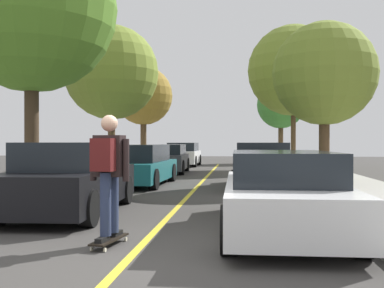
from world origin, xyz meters
name	(u,v)px	position (x,y,z in m)	size (l,w,h in m)	color
ground	(130,257)	(0.00, 0.00, 0.00)	(80.00, 80.00, 0.00)	#3D3A38
center_line	(175,210)	(0.00, 4.00, 0.00)	(0.12, 39.20, 0.01)	gold
parked_car_left_nearest	(71,178)	(-2.02, 3.35, 0.70)	(1.95, 4.36, 1.42)	black
parked_car_left_near	(138,165)	(-2.02, 9.37, 0.66)	(2.08, 4.52, 1.34)	#196066
parked_car_left_far	(167,158)	(-2.02, 15.40, 0.66)	(1.97, 4.12, 1.32)	#38383D
parked_car_left_farthest	(183,154)	(-2.02, 21.62, 0.69)	(1.90, 4.22, 1.38)	white
parked_car_right_nearest	(281,191)	(2.02, 1.90, 0.64)	(1.88, 4.71, 1.28)	white
parked_car_right_near	(261,165)	(2.02, 8.92, 0.70)	(1.81, 4.19, 1.41)	black
street_tree_left_nearest	(31,8)	(-4.11, 5.99, 4.97)	(4.48, 4.48, 7.09)	#3D2D1E
street_tree_left_near	(111,73)	(-4.11, 13.54, 4.39)	(4.03, 4.03, 6.28)	#4C3823
street_tree_left_far	(143,96)	(-4.11, 20.06, 4.04)	(3.32, 3.32, 5.58)	#4C3823
street_tree_right_nearest	(324,74)	(4.11, 9.80, 3.66)	(3.39, 3.39, 5.23)	#4C3823
street_tree_right_near	(293,71)	(4.11, 18.53, 5.12)	(4.69, 4.69, 7.33)	#4C3823
street_tree_right_far	(281,105)	(4.11, 25.87, 3.92)	(3.20, 3.20, 5.41)	#4C3823
fire_hydrant	(320,177)	(3.52, 7.11, 0.49)	(0.20, 0.20, 0.70)	#B2140F
skateboard	(109,240)	(-0.43, 0.58, 0.09)	(0.35, 0.86, 0.10)	black
skateboarder	(108,168)	(-0.44, 0.54, 1.07)	(0.59, 0.71, 1.70)	black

